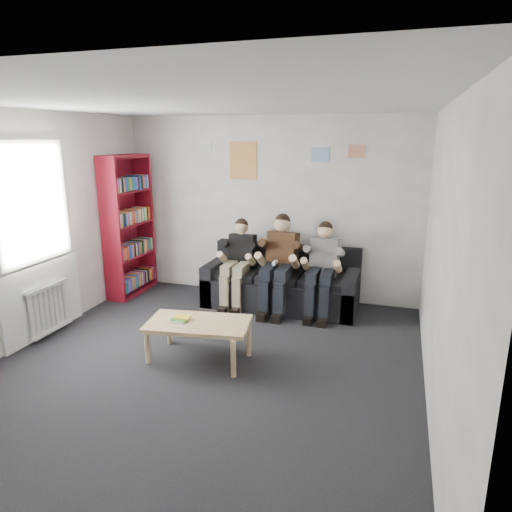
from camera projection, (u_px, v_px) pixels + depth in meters
The scene contains 14 objects.
room_shell at pixel (199, 245), 4.54m from camera, with size 5.00×5.00×5.00m.
sofa at pixel (282, 285), 6.64m from camera, with size 2.18×0.89×0.84m.
bookshelf at pixel (129, 226), 6.98m from camera, with size 0.32×0.96×2.14m.
coffee_table at pixel (198, 326), 4.97m from camera, with size 1.10×0.61×0.44m.
game_cases at pixel (180, 319), 4.99m from camera, with size 0.21×0.18×0.04m.
person_left at pixel (238, 263), 6.55m from camera, with size 0.37×0.79×1.26m.
person_middle at pixel (279, 264), 6.36m from camera, with size 0.42×0.90×1.36m.
person_right at pixel (322, 270), 6.19m from camera, with size 0.38×0.82×1.28m.
radiator at pixel (49, 308), 5.61m from camera, with size 0.10×0.64×0.60m.
window at pixel (37, 254), 5.46m from camera, with size 0.05×1.30×2.36m.
poster_large at pixel (243, 161), 6.77m from camera, with size 0.42×0.01×0.55m, color gold.
poster_blue at pixel (320, 155), 6.41m from camera, with size 0.25×0.01×0.20m, color #4597EB.
poster_pink at pixel (356, 151), 6.25m from camera, with size 0.22×0.01×0.18m, color #B53870.
poster_sign at pixel (206, 146), 6.90m from camera, with size 0.20×0.01×0.14m, color silver.
Camera 1 is at (1.88, -4.04, 2.39)m, focal length 32.00 mm.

